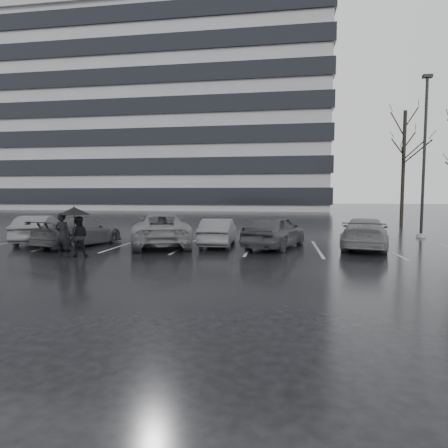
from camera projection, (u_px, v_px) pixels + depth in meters
name	position (u px, v px, depth m)	size (l,w,h in m)	color
ground	(227.00, 256.00, 13.55)	(160.00, 160.00, 0.00)	black
office_building	(139.00, 122.00, 63.03)	(61.00, 26.00, 29.00)	#959598
car_main	(275.00, 231.00, 15.74)	(1.66, 4.11, 1.40)	black
car_west_a	(218.00, 232.00, 16.29)	(1.27, 3.63, 1.20)	#2F2F32
car_west_b	(162.00, 229.00, 16.43)	(2.37, 5.15, 1.43)	#4C4C4E
car_west_c	(79.00, 232.00, 16.32)	(1.74, 4.27, 1.24)	black
car_west_d	(39.00, 229.00, 17.40)	(1.34, 3.83, 1.26)	#2F2F32
car_east	(365.00, 233.00, 15.49)	(1.78, 4.38, 1.27)	#4C4C4E
pedestrian_left	(63.00, 235.00, 13.33)	(0.58, 0.38, 1.60)	black
pedestrian_right	(78.00, 236.00, 13.49)	(0.71, 0.55, 1.46)	black
umbrella	(74.00, 211.00, 13.47)	(1.07, 1.07, 1.82)	black
lamp_post	(424.00, 164.00, 19.36)	(0.46, 0.46, 8.32)	#959598
stall_stripes	(217.00, 246.00, 16.13)	(19.72, 5.00, 0.00)	#969698
tree_north	(403.00, 168.00, 28.29)	(0.26, 0.26, 8.50)	black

